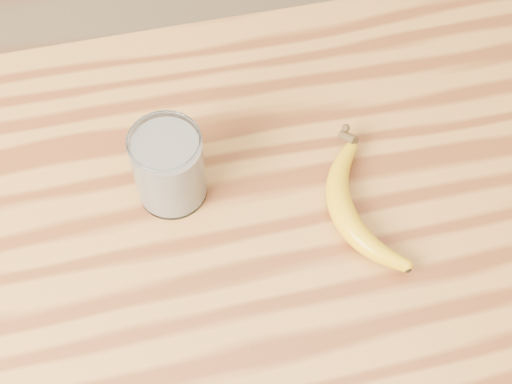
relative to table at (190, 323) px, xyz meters
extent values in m
cube|color=#B37531|center=(0.00, 0.00, 0.11)|extent=(1.20, 0.80, 0.04)
cylinder|color=brown|center=(0.54, 0.34, -0.34)|extent=(0.06, 0.06, 0.86)
cylinder|color=white|center=(0.01, 0.12, 0.18)|extent=(0.08, 0.08, 0.11)
torus|color=white|center=(0.01, 0.12, 0.23)|extent=(0.08, 0.08, 0.00)
cylinder|color=white|center=(0.01, 0.12, 0.18)|extent=(0.08, 0.08, 0.09)
camera|label=1|loc=(0.01, -0.35, 0.88)|focal=50.00mm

